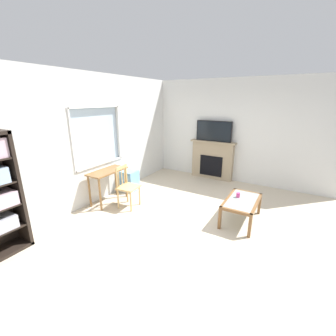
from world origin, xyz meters
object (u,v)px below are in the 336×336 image
Objects in this scene: desk_under_window at (108,176)px; plastic_drawer_unit at (129,180)px; fireplace at (212,160)px; coffee_table at (242,203)px; wooden_chair at (127,186)px; sippy_cup at (238,195)px; tv at (214,131)px.

desk_under_window reaches higher than plastic_drawer_unit.
desk_under_window is 3.07m from fireplace.
plastic_drawer_unit is at bearing 87.99° from coffee_table.
desk_under_window is 1.75× the size of plastic_drawer_unit.
wooden_chair is 2.83m from fireplace.
tv is at bearing 32.32° from sippy_cup.
wooden_chair is 1.75× the size of plastic_drawer_unit.
tv is (2.65, -0.93, 0.92)m from wooden_chair.
fireplace is 1.28× the size of tv.
desk_under_window reaches higher than sippy_cup.
coffee_table is at bearing -146.73° from tv.
fireplace is at bearing 33.03° from coffee_table.
coffee_table is (0.66, -2.77, -0.23)m from desk_under_window.
fireplace is (1.95, -1.49, 0.30)m from plastic_drawer_unit.
fireplace is 1.29× the size of coffee_table.
tv is at bearing -28.23° from desk_under_window.
wooden_chair is 0.89× the size of tv.
coffee_table is at bearing -74.44° from wooden_chair.
wooden_chair is at bearing -86.48° from desk_under_window.
plastic_drawer_unit is (0.76, 0.05, -0.35)m from desk_under_window.
fireplace is (2.67, -0.93, 0.09)m from wooden_chair.
fireplace is 2.32m from sippy_cup.
tv reaches higher than fireplace.
fireplace reaches higher than wooden_chair.
sippy_cup is (0.74, -2.67, -0.12)m from desk_under_window.
tv reaches higher than wooden_chair.
fireplace reaches higher than coffee_table.
plastic_drawer_unit is 2.47m from fireplace.
plastic_drawer_unit is 0.40× the size of fireplace.
desk_under_window reaches higher than coffee_table.
plastic_drawer_unit is (0.73, 0.56, -0.21)m from wooden_chair.
sippy_cup is (0.08, 0.10, 0.11)m from coffee_table.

